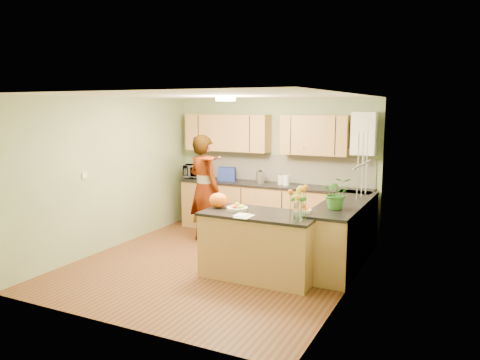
% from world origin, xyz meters
% --- Properties ---
extents(floor, '(4.50, 4.50, 0.00)m').
position_xyz_m(floor, '(0.00, 0.00, 0.00)').
color(floor, '#512817').
rests_on(floor, ground).
extents(ceiling, '(4.00, 4.50, 0.02)m').
position_xyz_m(ceiling, '(0.00, 0.00, 2.50)').
color(ceiling, white).
rests_on(ceiling, wall_back).
extents(wall_back, '(4.00, 0.02, 2.50)m').
position_xyz_m(wall_back, '(0.00, 2.25, 1.25)').
color(wall_back, gray).
rests_on(wall_back, floor).
extents(wall_front, '(4.00, 0.02, 2.50)m').
position_xyz_m(wall_front, '(0.00, -2.25, 1.25)').
color(wall_front, gray).
rests_on(wall_front, floor).
extents(wall_left, '(0.02, 4.50, 2.50)m').
position_xyz_m(wall_left, '(-2.00, 0.00, 1.25)').
color(wall_left, gray).
rests_on(wall_left, floor).
extents(wall_right, '(0.02, 4.50, 2.50)m').
position_xyz_m(wall_right, '(2.00, 0.00, 1.25)').
color(wall_right, gray).
rests_on(wall_right, floor).
extents(back_counter, '(3.64, 0.62, 0.94)m').
position_xyz_m(back_counter, '(0.10, 1.95, 0.47)').
color(back_counter, '#A98243').
rests_on(back_counter, floor).
extents(right_counter, '(0.62, 2.24, 0.94)m').
position_xyz_m(right_counter, '(1.70, 0.85, 0.47)').
color(right_counter, '#A98243').
rests_on(right_counter, floor).
extents(splashback, '(3.60, 0.02, 0.52)m').
position_xyz_m(splashback, '(0.10, 2.23, 1.20)').
color(splashback, white).
rests_on(splashback, back_counter).
extents(upper_cabinets, '(3.20, 0.34, 0.70)m').
position_xyz_m(upper_cabinets, '(-0.18, 2.08, 1.85)').
color(upper_cabinets, '#A98243').
rests_on(upper_cabinets, wall_back).
extents(boiler, '(0.40, 0.30, 0.86)m').
position_xyz_m(boiler, '(1.70, 2.09, 1.90)').
color(boiler, white).
rests_on(boiler, wall_back).
extents(window_right, '(0.01, 1.30, 1.05)m').
position_xyz_m(window_right, '(1.99, 0.60, 1.55)').
color(window_right, white).
rests_on(window_right, wall_right).
extents(light_switch, '(0.02, 0.09, 0.09)m').
position_xyz_m(light_switch, '(-1.99, -0.60, 1.30)').
color(light_switch, white).
rests_on(light_switch, wall_left).
extents(ceiling_lamp, '(0.30, 0.30, 0.07)m').
position_xyz_m(ceiling_lamp, '(0.00, 0.30, 2.46)').
color(ceiling_lamp, '#FFEABF').
rests_on(ceiling_lamp, ceiling).
extents(peninsula_island, '(1.59, 0.81, 0.91)m').
position_xyz_m(peninsula_island, '(0.80, -0.21, 0.46)').
color(peninsula_island, '#A98243').
rests_on(peninsula_island, floor).
extents(fruit_dish, '(0.30, 0.30, 0.10)m').
position_xyz_m(fruit_dish, '(0.45, -0.21, 0.95)').
color(fruit_dish, beige).
rests_on(fruit_dish, peninsula_island).
extents(orange_bowl, '(0.24, 0.24, 0.14)m').
position_xyz_m(orange_bowl, '(1.35, -0.06, 0.97)').
color(orange_bowl, beige).
rests_on(orange_bowl, peninsula_island).
extents(flower_vase, '(0.27, 0.27, 0.50)m').
position_xyz_m(flower_vase, '(1.40, -0.39, 1.24)').
color(flower_vase, silver).
rests_on(flower_vase, peninsula_island).
extents(orange_bag, '(0.31, 0.27, 0.21)m').
position_xyz_m(orange_bag, '(0.12, -0.16, 1.02)').
color(orange_bag, orange).
rests_on(orange_bag, peninsula_island).
extents(papers, '(0.20, 0.27, 0.01)m').
position_xyz_m(papers, '(0.70, -0.51, 0.92)').
color(papers, white).
rests_on(papers, peninsula_island).
extents(violinist, '(0.80, 0.66, 1.87)m').
position_xyz_m(violinist, '(-0.79, 0.98, 0.94)').
color(violinist, '#DAAB85').
rests_on(violinist, floor).
extents(violin, '(0.66, 0.57, 0.17)m').
position_xyz_m(violin, '(-0.59, 0.76, 1.50)').
color(violin, '#581A05').
rests_on(violin, violinist).
extents(microwave, '(0.55, 0.45, 0.26)m').
position_xyz_m(microwave, '(-1.55, 1.99, 1.07)').
color(microwave, white).
rests_on(microwave, back_counter).
extents(blue_box, '(0.37, 0.32, 0.25)m').
position_xyz_m(blue_box, '(-0.85, 1.96, 1.07)').
color(blue_box, navy).
rests_on(blue_box, back_counter).
extents(kettle, '(0.16, 0.16, 0.29)m').
position_xyz_m(kettle, '(-0.14, 1.93, 1.06)').
color(kettle, '#B7B6BB').
rests_on(kettle, back_counter).
extents(jar_cream, '(0.13, 0.13, 0.16)m').
position_xyz_m(jar_cream, '(0.25, 1.97, 1.02)').
color(jar_cream, beige).
rests_on(jar_cream, back_counter).
extents(jar_white, '(0.13, 0.13, 0.18)m').
position_xyz_m(jar_white, '(0.38, 1.92, 1.03)').
color(jar_white, white).
rests_on(jar_white, back_counter).
extents(potted_plant, '(0.51, 0.48, 0.45)m').
position_xyz_m(potted_plant, '(1.70, 0.35, 1.17)').
color(potted_plant, '#327226').
rests_on(potted_plant, right_counter).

